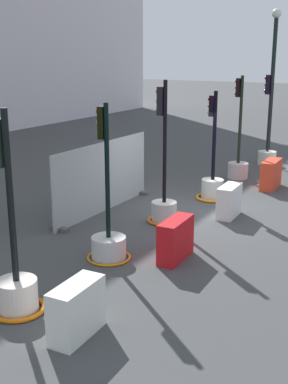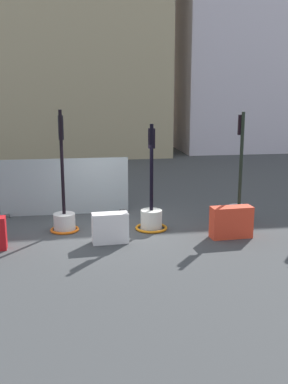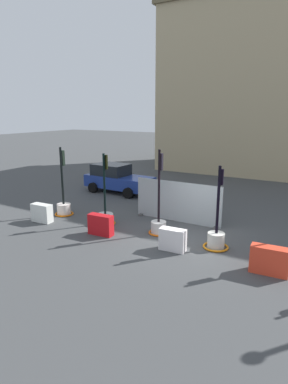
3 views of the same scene
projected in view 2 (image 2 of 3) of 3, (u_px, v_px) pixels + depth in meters
ground_plane at (108, 229)px, 13.32m from camera, size 120.00×120.00×0.00m
traffic_light_2 at (64, 213)px, 13.00m from camera, size 0.84×0.84×3.50m
traffic_light_3 at (151, 213)px, 13.17m from camera, size 0.95×0.95×3.09m
traffic_light_4 at (239, 204)px, 13.81m from camera, size 0.68×0.68×3.40m
construction_barrier_2 at (110, 228)px, 12.01m from camera, size 0.98×0.44×0.82m
construction_barrier_3 at (231, 222)px, 12.43m from camera, size 1.17×0.48×0.88m
building_main_facade at (55, 44)px, 28.99m from camera, size 14.28×9.82×13.85m
building_corner_block at (288, 39)px, 31.34m from camera, size 16.57×8.04×15.02m
site_fence_panel at (65, 188)px, 14.67m from camera, size 4.18×0.50×1.86m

